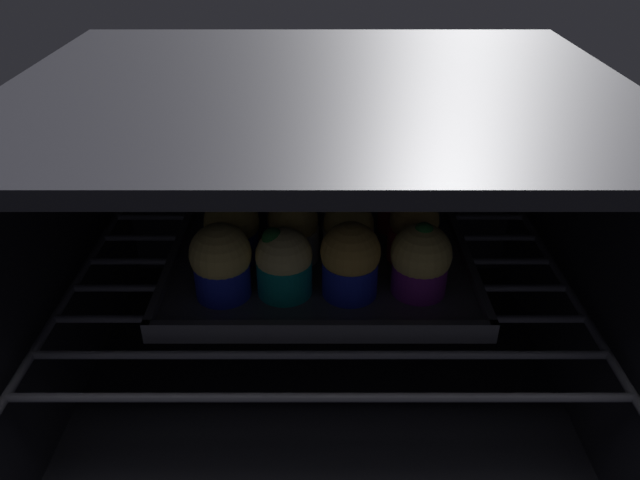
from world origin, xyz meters
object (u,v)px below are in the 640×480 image
Objects in this scene: muffin_row0_col2 at (350,261)px; muffin_row0_col3 at (420,261)px; muffin_row1_col2 at (348,232)px; muffin_row2_col1 at (290,201)px; baking_tray at (320,261)px; muffin_row1_col1 at (293,229)px; muffin_row1_col0 at (232,229)px; muffin_row2_col3 at (402,201)px; muffin_row0_col1 at (283,263)px; muffin_row2_col0 at (235,202)px; muffin_row1_col3 at (414,230)px; muffin_row0_col0 at (221,262)px; muffin_row2_col2 at (345,203)px.

muffin_row0_col2 and muffin_row0_col3 have the same top height.
muffin_row1_col2 is 9.64cm from muffin_row2_col1.
muffin_row1_col1 is (-2.95, 0.07, 4.11)cm from baking_tray.
muffin_row1_col0 is at bearing -179.37° from baking_tray.
muffin_row2_col3 is (-0.32, 13.19, -0.02)cm from muffin_row0_col3.
muffin_row0_col1 is 1.01× the size of muffin_row2_col0.
muffin_row2_col1 is (0.01, 13.52, 0.07)cm from muffin_row0_col1.
muffin_row0_col3 reaches higher than muffin_row2_col1.
muffin_row2_col0 is (-0.66, 6.97, -0.25)cm from muffin_row1_col0.
baking_tray is at bearing -145.31° from muffin_row2_col3.
muffin_row1_col2 is 0.95× the size of muffin_row2_col0.
baking_tray is at bearing -179.03° from muffin_row1_col2.
muffin_row1_col3 is (0.17, 6.47, -0.13)cm from muffin_row0_col3.
baking_tray is 4.38× the size of muffin_row2_col3.
muffin_row0_col2 is 14.31cm from muffin_row1_col0.
muffin_row0_col0 is 1.05× the size of muffin_row0_col1.
muffin_row1_col3 is at bearing -85.77° from muffin_row2_col3.
muffin_row0_col3 reaches higher than baking_tray.
muffin_row0_col1 is at bearing -47.35° from muffin_row1_col0.
muffin_row1_col0 is at bearing -179.49° from muffin_row1_col3.
muffin_row1_col3 is at bearing -42.41° from muffin_row2_col2.
muffin_row1_col0 is 1.03× the size of muffin_row1_col3.
muffin_row0_col2 is 10.01cm from muffin_row1_col3.
muffin_row0_col2 is 7.13cm from muffin_row0_col3.
muffin_row0_col1 and muffin_row2_col1 have the same top height.
muffin_row0_col3 is 24.36cm from muffin_row2_col0.
baking_tray is 4.19× the size of muffin_row0_col3.
muffin_row1_col2 is (12.76, 0.16, -0.39)cm from muffin_row1_col0.
muffin_row2_col0 is at bearing -179.51° from muffin_row2_col1.
muffin_row1_col0 is 1.01× the size of muffin_row2_col1.
muffin_row1_col3 is at bearing -18.25° from muffin_row2_col0.
muffin_row2_col0 is at bearing 147.01° from muffin_row0_col3.
muffin_row2_col3 is (19.68, 13.76, -0.19)cm from muffin_row0_col0.
muffin_row2_col3 is at bearing -0.56° from muffin_row2_col1.
baking_tray is 12.84cm from muffin_row0_col0.
muffin_row0_col3 is 1.05× the size of muffin_row2_col3.
muffin_row2_col2 is (5.96, 6.67, -0.17)cm from muffin_row1_col1.
muffin_row1_col2 and muffin_row2_col2 have the same top height.
muffin_row0_col1 is at bearing -135.51° from muffin_row1_col2.
muffin_row0_col0 is 1.06× the size of muffin_row1_col3.
muffin_row2_col3 is (-0.50, 6.72, 0.12)cm from muffin_row1_col3.
muffin_row1_col0 is at bearing -178.52° from muffin_row1_col1.
muffin_row0_col0 reaches higher than muffin_row1_col0.
muffin_row2_col1 is (-13.77, 13.32, -0.10)cm from muffin_row0_col3.
muffin_row0_col1 is (6.22, 0.36, -0.34)cm from muffin_row0_col0.
muffin_row0_col3 is 19.16cm from muffin_row2_col1.
muffin_row0_col2 is at bearing -136.73° from muffin_row1_col3.
muffin_row1_col1 is (-5.97, 6.85, -0.28)cm from muffin_row0_col2.
muffin_row0_col0 is 20.01cm from muffin_row0_col3.
muffin_row1_col1 is 8.95cm from muffin_row2_col2.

